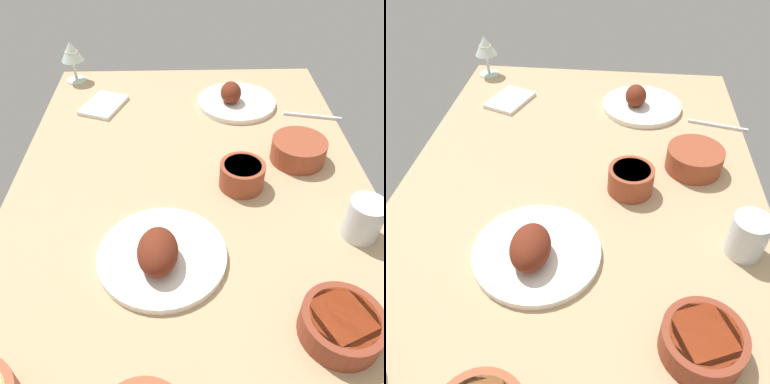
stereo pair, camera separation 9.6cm
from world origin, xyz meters
TOP-DOWN VIEW (x-y plane):
  - dining_table at (0.00, 0.00)cm, footprint 140.00×90.00cm
  - plate_center_main at (-18.92, 6.88)cm, footprint 26.62×26.62cm
  - plate_far_side at (44.14, -15.13)cm, footprint 24.78×24.78cm
  - bowl_cream at (4.41, -12.32)cm, footprint 11.02×11.02cm
  - bowl_sauce at (-35.77, -24.49)cm, footprint 14.20×14.20cm
  - bowl_potatoes at (14.62, -28.56)cm, footprint 14.38×14.38cm
  - wine_glass at (62.73, 38.96)cm, footprint 7.60×7.60cm
  - water_tumbler at (-12.71, -35.97)cm, footprint 7.77×7.77cm
  - folded_napkin at (44.12, 26.91)cm, footprint 17.75×15.32cm
  - fork_loose at (35.85, -38.15)cm, footprint 4.76×17.17cm

SIDE VIEW (x-z plane):
  - dining_table at x=0.00cm, z-range 0.00..4.00cm
  - fork_loose at x=35.85cm, z-range 4.00..4.80cm
  - folded_napkin at x=44.12cm, z-range 4.00..5.20cm
  - plate_far_side at x=44.14cm, z-range 1.83..9.72cm
  - plate_center_main at x=-18.92cm, z-range 2.10..10.44cm
  - bowl_sauce at x=-35.77cm, z-range 4.24..9.70cm
  - bowl_potatoes at x=14.62cm, z-range 4.25..10.29cm
  - bowl_cream at x=4.41cm, z-range 4.26..10.70cm
  - water_tumbler at x=-12.71cm, z-range 4.00..13.35cm
  - wine_glass at x=62.73cm, z-range 6.93..20.93cm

